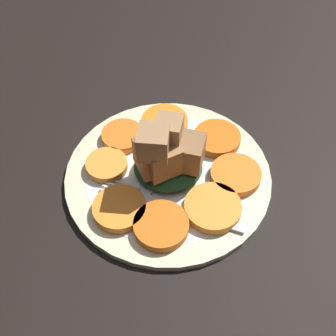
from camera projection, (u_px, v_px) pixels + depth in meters
table_slab at (168, 182)px, 60.40cm from camera, size 120.00×120.00×2.00cm
plate at (168, 175)px, 59.22cm from camera, size 28.76×28.76×1.05cm
carrot_slice_0 at (119, 208)px, 54.24cm from camera, size 6.94×6.94×1.25cm
carrot_slice_1 at (165, 226)px, 52.61cm from camera, size 7.04×7.04×1.25cm
carrot_slice_2 at (213, 208)px, 54.32cm from camera, size 7.44×7.44×1.25cm
carrot_slice_3 at (236, 172)px, 58.02cm from camera, size 6.97×6.97×1.25cm
carrot_slice_4 at (217, 138)px, 62.02cm from camera, size 6.94×6.94×1.25cm
carrot_slice_5 at (165, 122)px, 64.12cm from camera, size 7.06×7.06×1.25cm
carrot_slice_6 at (123, 136)px, 62.30cm from camera, size 6.26×6.26×1.25cm
carrot_slice_7 at (107, 166)px, 58.68cm from camera, size 5.82×5.82×1.25cm
center_pile at (166, 156)px, 55.43cm from camera, size 9.69×8.58×10.09cm
fork at (168, 205)px, 55.10cm from camera, size 19.54×7.06×0.40cm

